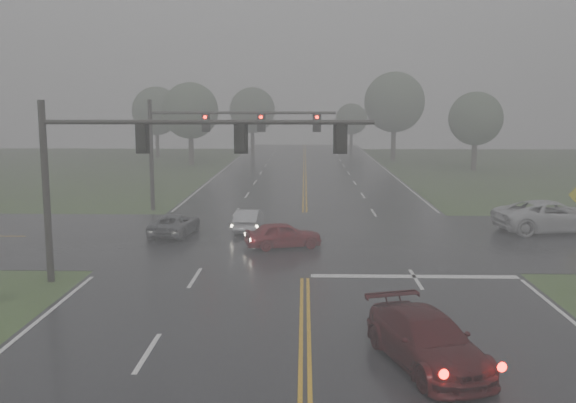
{
  "coord_description": "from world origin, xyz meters",
  "views": [
    {
      "loc": [
        -0.04,
        -11.33,
        7.07
      ],
      "look_at": [
        -0.74,
        16.0,
        2.89
      ],
      "focal_mm": 40.0,
      "sensor_mm": 36.0,
      "label": 1
    }
  ],
  "objects_px": {
    "sedan_maroon": "(426,366)",
    "sedan_silver": "(249,231)",
    "sedan_red": "(283,248)",
    "signal_gantry_far": "(207,133)",
    "signal_gantry_near": "(145,156)",
    "car_grey": "(175,235)",
    "pickup_white": "(551,232)"
  },
  "relations": [
    {
      "from": "car_grey",
      "to": "pickup_white",
      "type": "relative_size",
      "value": 0.67
    },
    {
      "from": "signal_gantry_near",
      "to": "signal_gantry_far",
      "type": "height_order",
      "value": "signal_gantry_far"
    },
    {
      "from": "sedan_red",
      "to": "signal_gantry_far",
      "type": "height_order",
      "value": "signal_gantry_far"
    },
    {
      "from": "sedan_maroon",
      "to": "sedan_silver",
      "type": "relative_size",
      "value": 1.32
    },
    {
      "from": "pickup_white",
      "to": "signal_gantry_near",
      "type": "relative_size",
      "value": 0.48
    },
    {
      "from": "signal_gantry_near",
      "to": "signal_gantry_far",
      "type": "distance_m",
      "value": 17.49
    },
    {
      "from": "signal_gantry_near",
      "to": "sedan_red",
      "type": "bearing_deg",
      "value": 50.66
    },
    {
      "from": "sedan_maroon",
      "to": "sedan_silver",
      "type": "height_order",
      "value": "sedan_maroon"
    },
    {
      "from": "pickup_white",
      "to": "signal_gantry_near",
      "type": "distance_m",
      "value": 23.13
    },
    {
      "from": "sedan_silver",
      "to": "signal_gantry_near",
      "type": "relative_size",
      "value": 0.29
    },
    {
      "from": "car_grey",
      "to": "pickup_white",
      "type": "height_order",
      "value": "pickup_white"
    },
    {
      "from": "sedan_silver",
      "to": "pickup_white",
      "type": "distance_m",
      "value": 16.84
    },
    {
      "from": "car_grey",
      "to": "sedan_silver",
      "type": "bearing_deg",
      "value": -155.43
    },
    {
      "from": "sedan_silver",
      "to": "sedan_red",
      "type": "bearing_deg",
      "value": 119.07
    },
    {
      "from": "sedan_red",
      "to": "car_grey",
      "type": "relative_size",
      "value": 0.89
    },
    {
      "from": "car_grey",
      "to": "signal_gantry_near",
      "type": "relative_size",
      "value": 0.33
    },
    {
      "from": "signal_gantry_far",
      "to": "sedan_maroon",
      "type": "bearing_deg",
      "value": -69.12
    },
    {
      "from": "sedan_silver",
      "to": "signal_gantry_far",
      "type": "relative_size",
      "value": 0.3
    },
    {
      "from": "sedan_silver",
      "to": "sedan_maroon",
      "type": "bearing_deg",
      "value": 111.95
    },
    {
      "from": "signal_gantry_near",
      "to": "car_grey",
      "type": "bearing_deg",
      "value": 95.12
    },
    {
      "from": "car_grey",
      "to": "pickup_white",
      "type": "distance_m",
      "value": 20.79
    },
    {
      "from": "car_grey",
      "to": "signal_gantry_near",
      "type": "bearing_deg",
      "value": 101.68
    },
    {
      "from": "sedan_red",
      "to": "sedan_silver",
      "type": "distance_m",
      "value": 4.67
    },
    {
      "from": "sedan_red",
      "to": "signal_gantry_near",
      "type": "height_order",
      "value": "signal_gantry_near"
    },
    {
      "from": "pickup_white",
      "to": "signal_gantry_far",
      "type": "relative_size",
      "value": 0.51
    },
    {
      "from": "sedan_red",
      "to": "car_grey",
      "type": "bearing_deg",
      "value": 48.34
    },
    {
      "from": "sedan_maroon",
      "to": "car_grey",
      "type": "distance_m",
      "value": 20.1
    },
    {
      "from": "signal_gantry_near",
      "to": "sedan_maroon",
      "type": "bearing_deg",
      "value": -40.19
    },
    {
      "from": "sedan_maroon",
      "to": "car_grey",
      "type": "bearing_deg",
      "value": 104.25
    },
    {
      "from": "signal_gantry_far",
      "to": "sedan_red",
      "type": "bearing_deg",
      "value": -64.39
    },
    {
      "from": "signal_gantry_far",
      "to": "signal_gantry_near",
      "type": "bearing_deg",
      "value": -89.28
    },
    {
      "from": "sedan_maroon",
      "to": "signal_gantry_near",
      "type": "bearing_deg",
      "value": 123.1
    }
  ]
}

